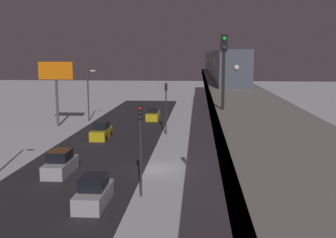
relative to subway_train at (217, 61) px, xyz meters
name	(u,v)px	position (x,y,z in m)	size (l,w,h in m)	color
ground_plane	(154,169)	(6.97, 37.95, -8.69)	(240.00, 240.00, 0.00)	silver
avenue_asphalt	(84,167)	(13.26, 37.95, -8.68)	(11.00, 105.06, 0.01)	#28282D
elevated_railway	(236,102)	(0.09, 37.95, -2.73)	(5.00, 105.06, 6.91)	gray
subway_train	(217,61)	(0.00, 0.00, 0.00)	(2.94, 74.07, 3.40)	#4C5160
rail_signal	(224,59)	(1.90, 49.99, 0.95)	(0.36, 0.41, 4.00)	black
sedan_yellow	(101,132)	(14.66, 25.39, -7.90)	(1.91, 4.54, 1.97)	gold
sedan_yellow_2	(153,114)	(10.06, 10.90, -7.89)	(1.80, 4.60, 1.97)	gold
sedan_silver	(94,193)	(10.06, 46.65, -7.89)	(1.80, 4.41, 1.97)	#B2B2B7
sedan_silver_2	(60,164)	(14.66, 39.85, -7.89)	(1.80, 4.50, 1.97)	#B2B2B7
traffic_light_near	(140,138)	(7.16, 44.85, -4.49)	(0.32, 0.44, 6.40)	#2D2D2D
traffic_light_mid	(166,101)	(7.16, 22.52, -4.49)	(0.32, 0.44, 6.40)	#2D2D2D
commercial_billboard	(56,77)	(22.67, 17.62, -1.86)	(4.80, 0.36, 8.90)	#4C4C51
street_lamp_far	(89,89)	(19.33, 12.95, -3.87)	(1.35, 0.44, 7.65)	#38383D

